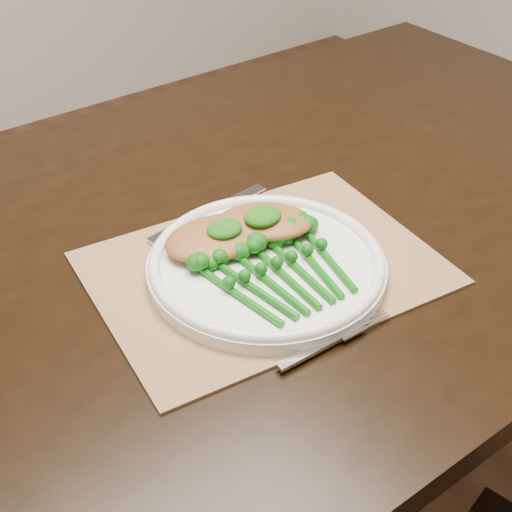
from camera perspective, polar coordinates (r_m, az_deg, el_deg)
floor at (r=1.58m, az=1.12°, el=-19.54°), size 4.00×4.00×0.00m
dining_table at (r=1.25m, az=-0.97°, el=-11.65°), size 1.61×0.91×0.75m
placemat at (r=0.91m, az=0.67°, el=-0.97°), size 0.46×0.37×0.00m
dinner_plate at (r=0.90m, az=0.85°, el=-0.63°), size 0.30×0.30×0.03m
knife at (r=1.00m, az=-4.68°, el=3.01°), size 0.21×0.04×0.01m
fork at (r=0.82m, az=6.83°, el=-6.31°), size 0.16×0.02×0.00m
chicken_fillet_left at (r=0.91m, az=-3.22°, el=1.50°), size 0.15×0.11×0.03m
chicken_fillet_right at (r=0.93m, az=0.73°, el=2.79°), size 0.15×0.15×0.02m
pesto_dollop_left at (r=0.90m, az=-2.54°, el=2.17°), size 0.05×0.04×0.02m
pesto_dollop_right at (r=0.92m, az=0.54°, el=3.19°), size 0.05×0.04×0.02m
broccolini_bundle at (r=0.86m, az=2.43°, el=-1.68°), size 0.16×0.18×0.04m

